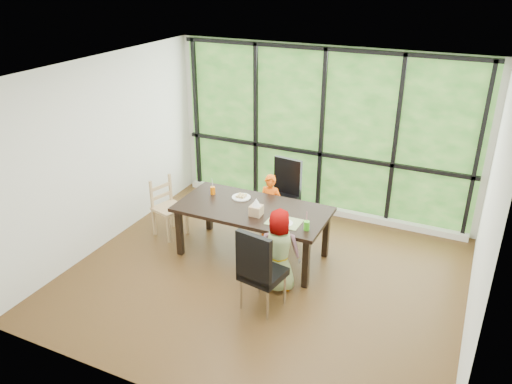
{
  "coord_description": "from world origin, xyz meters",
  "views": [
    {
      "loc": [
        2.28,
        -5.14,
        3.83
      ],
      "look_at": [
        -0.27,
        0.33,
        1.05
      ],
      "focal_mm": 35.31,
      "sensor_mm": 36.0,
      "label": 1
    }
  ],
  "objects_px": {
    "child_toddler": "(270,206)",
    "tissue_box": "(256,210)",
    "orange_cup": "(213,190)",
    "plate_far": "(241,197)",
    "green_cup": "(307,226)",
    "dining_table": "(253,232)",
    "child_older": "(277,250)",
    "plate_near": "(284,223)",
    "chair_window_leather": "(281,195)",
    "chair_end_beech": "(169,208)",
    "chair_interior_leather": "(263,268)"
  },
  "relations": [
    {
      "from": "chair_end_beech",
      "to": "tissue_box",
      "type": "bearing_deg",
      "value": -80.42
    },
    {
      "from": "chair_interior_leather",
      "to": "orange_cup",
      "type": "xyz_separation_m",
      "value": [
        -1.33,
        1.17,
        0.27
      ]
    },
    {
      "from": "dining_table",
      "to": "plate_far",
      "type": "height_order",
      "value": "plate_far"
    },
    {
      "from": "plate_far",
      "to": "green_cup",
      "type": "distance_m",
      "value": 1.26
    },
    {
      "from": "chair_interior_leather",
      "to": "child_toddler",
      "type": "relative_size",
      "value": 1.09
    },
    {
      "from": "orange_cup",
      "to": "tissue_box",
      "type": "height_order",
      "value": "tissue_box"
    },
    {
      "from": "plate_near",
      "to": "orange_cup",
      "type": "xyz_separation_m",
      "value": [
        -1.28,
        0.4,
        0.05
      ]
    },
    {
      "from": "chair_interior_leather",
      "to": "child_older",
      "type": "xyz_separation_m",
      "value": [
        0.0,
        0.43,
        0.01
      ]
    },
    {
      "from": "chair_window_leather",
      "to": "child_older",
      "type": "relative_size",
      "value": 0.98
    },
    {
      "from": "chair_window_leather",
      "to": "chair_interior_leather",
      "type": "relative_size",
      "value": 1.0
    },
    {
      "from": "plate_near",
      "to": "child_older",
      "type": "bearing_deg",
      "value": -81.86
    },
    {
      "from": "child_toddler",
      "to": "chair_interior_leather",
      "type": "bearing_deg",
      "value": -70.68
    },
    {
      "from": "child_older",
      "to": "plate_near",
      "type": "bearing_deg",
      "value": -101.32
    },
    {
      "from": "child_toddler",
      "to": "chair_end_beech",
      "type": "bearing_deg",
      "value": -157.88
    },
    {
      "from": "child_older",
      "to": "chair_end_beech",
      "type": "bearing_deg",
      "value": -35.61
    },
    {
      "from": "chair_interior_leather",
      "to": "plate_far",
      "type": "distance_m",
      "value": 1.54
    },
    {
      "from": "child_older",
      "to": "orange_cup",
      "type": "height_order",
      "value": "child_older"
    },
    {
      "from": "chair_end_beech",
      "to": "child_toddler",
      "type": "height_order",
      "value": "child_toddler"
    },
    {
      "from": "child_older",
      "to": "green_cup",
      "type": "xyz_separation_m",
      "value": [
        0.26,
        0.3,
        0.26
      ]
    },
    {
      "from": "chair_end_beech",
      "to": "child_older",
      "type": "xyz_separation_m",
      "value": [
        2.0,
        -0.58,
        0.1
      ]
    },
    {
      "from": "child_toddler",
      "to": "orange_cup",
      "type": "bearing_deg",
      "value": -149.22
    },
    {
      "from": "dining_table",
      "to": "tissue_box",
      "type": "bearing_deg",
      "value": -51.67
    },
    {
      "from": "chair_end_beech",
      "to": "child_toddler",
      "type": "bearing_deg",
      "value": -50.08
    },
    {
      "from": "chair_interior_leather",
      "to": "plate_near",
      "type": "relative_size",
      "value": 4.87
    },
    {
      "from": "child_older",
      "to": "green_cup",
      "type": "height_order",
      "value": "child_older"
    },
    {
      "from": "child_older",
      "to": "orange_cup",
      "type": "bearing_deg",
      "value": -48.42
    },
    {
      "from": "child_toddler",
      "to": "tissue_box",
      "type": "xyz_separation_m",
      "value": [
        0.14,
        -0.79,
        0.32
      ]
    },
    {
      "from": "chair_end_beech",
      "to": "child_toddler",
      "type": "relative_size",
      "value": 0.91
    },
    {
      "from": "chair_end_beech",
      "to": "green_cup",
      "type": "xyz_separation_m",
      "value": [
        2.27,
        -0.28,
        0.36
      ]
    },
    {
      "from": "chair_interior_leather",
      "to": "orange_cup",
      "type": "height_order",
      "value": "chair_interior_leather"
    },
    {
      "from": "plate_far",
      "to": "tissue_box",
      "type": "distance_m",
      "value": 0.58
    },
    {
      "from": "chair_end_beech",
      "to": "tissue_box",
      "type": "relative_size",
      "value": 5.7
    },
    {
      "from": "plate_far",
      "to": "plate_near",
      "type": "height_order",
      "value": "plate_far"
    },
    {
      "from": "chair_window_leather",
      "to": "child_toddler",
      "type": "xyz_separation_m",
      "value": [
        -0.03,
        -0.35,
        -0.04
      ]
    },
    {
      "from": "chair_interior_leather",
      "to": "plate_far",
      "type": "height_order",
      "value": "chair_interior_leather"
    },
    {
      "from": "child_toddler",
      "to": "green_cup",
      "type": "bearing_deg",
      "value": -46.63
    },
    {
      "from": "green_cup",
      "to": "tissue_box",
      "type": "height_order",
      "value": "tissue_box"
    },
    {
      "from": "chair_interior_leather",
      "to": "dining_table",
      "type": "bearing_deg",
      "value": -48.9
    },
    {
      "from": "dining_table",
      "to": "plate_far",
      "type": "xyz_separation_m",
      "value": [
        -0.28,
        0.22,
        0.38
      ]
    },
    {
      "from": "dining_table",
      "to": "plate_far",
      "type": "bearing_deg",
      "value": 141.92
    },
    {
      "from": "chair_interior_leather",
      "to": "tissue_box",
      "type": "height_order",
      "value": "chair_interior_leather"
    },
    {
      "from": "plate_far",
      "to": "plate_near",
      "type": "xyz_separation_m",
      "value": [
        0.85,
        -0.46,
        -0.0
      ]
    },
    {
      "from": "chair_window_leather",
      "to": "plate_near",
      "type": "bearing_deg",
      "value": -58.88
    },
    {
      "from": "orange_cup",
      "to": "tissue_box",
      "type": "bearing_deg",
      "value": -21.52
    },
    {
      "from": "chair_interior_leather",
      "to": "green_cup",
      "type": "relative_size",
      "value": 9.09
    },
    {
      "from": "plate_far",
      "to": "tissue_box",
      "type": "xyz_separation_m",
      "value": [
        0.42,
        -0.39,
        0.06
      ]
    },
    {
      "from": "child_older",
      "to": "plate_far",
      "type": "xyz_separation_m",
      "value": [
        -0.9,
        0.79,
        0.21
      ]
    },
    {
      "from": "plate_far",
      "to": "dining_table",
      "type": "bearing_deg",
      "value": -38.08
    },
    {
      "from": "chair_window_leather",
      "to": "chair_end_beech",
      "type": "height_order",
      "value": "chair_window_leather"
    },
    {
      "from": "chair_window_leather",
      "to": "chair_end_beech",
      "type": "distance_m",
      "value": 1.72
    }
  ]
}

